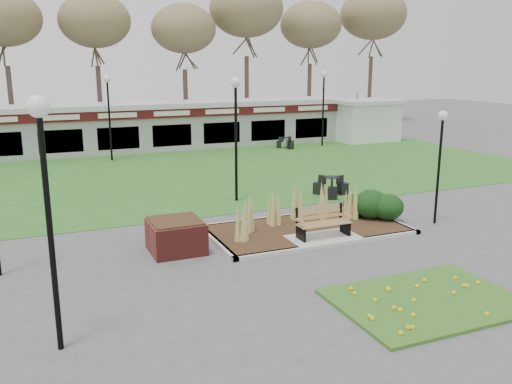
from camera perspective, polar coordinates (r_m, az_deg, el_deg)
name	(u,v)px	position (r m, az deg, el deg)	size (l,w,h in m)	color
ground	(326,242)	(16.73, 7.33, -5.27)	(100.00, 100.00, 0.00)	#515154
lawn	(205,171)	(27.40, -5.36, 2.24)	(34.00, 16.00, 0.02)	#2A6A21
flower_bed	(427,299)	(13.23, 17.56, -10.73)	(4.20, 3.00, 0.16)	#36661D
planting_bed	(339,215)	(18.36, 8.70, -2.41)	(6.75, 3.40, 1.27)	#312213
park_bench	(322,222)	(16.75, 6.97, -3.11)	(1.70, 0.66, 0.93)	#A47D4A
brick_planter	(176,236)	(15.86, -8.42, -4.56)	(1.50, 1.50, 0.95)	maroon
food_pavilion	(166,125)	(34.77, -9.45, 6.96)	(24.60, 3.40, 2.90)	gray
service_hut	(365,120)	(38.49, 11.38, 7.47)	(4.40, 3.40, 2.83)	white
tree_backdrop	(136,20)	(42.51, -12.52, 17.31)	(47.24, 5.24, 10.36)	#47382B
lamp_post_near_left	(44,170)	(10.30, -21.39, 2.22)	(0.40, 0.40, 4.82)	black
lamp_post_near_right	(441,142)	(18.89, 18.89, 4.98)	(0.32, 0.32, 3.82)	black
lamp_post_mid_right	(236,112)	(20.83, -2.15, 8.42)	(0.40, 0.40, 4.80)	black
lamp_post_far_right	(324,92)	(35.41, 7.13, 10.43)	(0.40, 0.40, 4.79)	black
lamp_post_far_left	(108,99)	(30.77, -15.29, 9.41)	(0.39, 0.39, 4.65)	black
bistro_set_c	(331,189)	(22.34, 7.91, 0.28)	(1.33, 1.48, 0.79)	black
bistro_set_d	(287,144)	(34.53, 3.26, 5.03)	(1.29, 1.15, 0.68)	black
patio_umbrella	(356,121)	(38.11, 10.51, 7.35)	(2.03, 2.06, 2.20)	black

